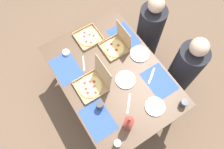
# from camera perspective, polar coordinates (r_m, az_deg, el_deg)

# --- Properties ---
(ground_plane) EXTENTS (6.00, 6.00, 0.00)m
(ground_plane) POSITION_cam_1_polar(r_m,az_deg,el_deg) (2.96, -0.00, -5.95)
(ground_plane) COLOR brown
(dining_table) EXTENTS (1.48, 1.05, 0.73)m
(dining_table) POSITION_cam_1_polar(r_m,az_deg,el_deg) (2.38, -0.00, -0.99)
(dining_table) COLOR #3F3328
(dining_table) RESTS_ON ground_plane
(placemat_near_left) EXTENTS (0.36, 0.26, 0.00)m
(placemat_near_left) POSITION_cam_1_polar(r_m,az_deg,el_deg) (2.37, -12.11, 1.69)
(placemat_near_left) COLOR #2D4C9E
(placemat_near_left) RESTS_ON dining_table
(placemat_near_right) EXTENTS (0.36, 0.26, 0.00)m
(placemat_near_right) POSITION_cam_1_polar(r_m,az_deg,el_deg) (2.13, -3.74, -11.88)
(placemat_near_right) COLOR #2D4C9E
(placemat_near_right) RESTS_ON dining_table
(placemat_far_left) EXTENTS (0.36, 0.26, 0.00)m
(placemat_far_left) POSITION_cam_1_polar(r_m,az_deg,el_deg) (2.53, 3.13, 10.00)
(placemat_far_left) COLOR #2D4C9E
(placemat_far_left) RESTS_ON dining_table
(placemat_far_right) EXTENTS (0.36, 0.26, 0.00)m
(placemat_far_right) POSITION_cam_1_polar(r_m,az_deg,el_deg) (2.31, 12.44, -1.72)
(placemat_far_right) COLOR #2D4C9E
(placemat_far_right) RESTS_ON dining_table
(pizza_box_corner_right) EXTENTS (0.29, 0.32, 0.32)m
(pizza_box_corner_right) POSITION_cam_1_polar(r_m,az_deg,el_deg) (2.20, -5.03, -2.47)
(pizza_box_corner_right) COLOR tan
(pizza_box_corner_right) RESTS_ON dining_table
(pizza_box_corner_left) EXTENTS (0.27, 0.27, 0.30)m
(pizza_box_corner_left) POSITION_cam_1_polar(r_m,az_deg,el_deg) (2.41, 1.12, 7.82)
(pizza_box_corner_left) COLOR tan
(pizza_box_corner_left) RESTS_ON dining_table
(pizza_box_edge_far) EXTENTS (0.28, 0.28, 0.04)m
(pizza_box_edge_far) POSITION_cam_1_polar(r_m,az_deg,el_deg) (2.52, -6.31, 9.79)
(pizza_box_edge_far) COLOR tan
(pizza_box_edge_far) RESTS_ON dining_table
(plate_near_right) EXTENTS (0.21, 0.21, 0.03)m
(plate_near_right) POSITION_cam_1_polar(r_m,az_deg,el_deg) (2.26, 3.67, -1.40)
(plate_near_right) COLOR white
(plate_near_right) RESTS_ON dining_table
(plate_far_left) EXTENTS (0.21, 0.21, 0.03)m
(plate_far_left) POSITION_cam_1_polar(r_m,az_deg,el_deg) (2.41, 7.29, 5.45)
(plate_far_left) COLOR white
(plate_far_left) RESTS_ON dining_table
(plate_middle) EXTENTS (0.20, 0.20, 0.03)m
(plate_middle) POSITION_cam_1_polar(r_m,az_deg,el_deg) (2.19, 11.35, -8.30)
(plate_middle) COLOR white
(plate_middle) RESTS_ON dining_table
(soda_bottle) EXTENTS (0.09, 0.09, 0.32)m
(soda_bottle) POSITION_cam_1_polar(r_m,az_deg,el_deg) (1.99, 4.41, -12.70)
(soda_bottle) COLOR #B2382D
(soda_bottle) RESTS_ON dining_table
(cup_dark) EXTENTS (0.07, 0.07, 0.11)m
(cup_dark) POSITION_cam_1_polar(r_m,az_deg,el_deg) (2.11, -3.24, -8.21)
(cup_dark) COLOR #333338
(cup_dark) RESTS_ON dining_table
(cup_clear_left) EXTENTS (0.07, 0.07, 0.09)m
(cup_clear_left) POSITION_cam_1_polar(r_m,az_deg,el_deg) (2.24, 18.53, -7.26)
(cup_clear_left) COLOR #333338
(cup_clear_left) RESTS_ON dining_table
(cup_spare) EXTENTS (0.06, 0.06, 0.11)m
(cup_spare) POSITION_cam_1_polar(r_m,az_deg,el_deg) (2.04, 1.46, -17.91)
(cup_spare) COLOR silver
(cup_spare) RESTS_ON dining_table
(condiment_bowl) EXTENTS (0.08, 0.08, 0.04)m
(condiment_bowl) POSITION_cam_1_polar(r_m,az_deg,el_deg) (2.45, -12.08, 5.72)
(condiment_bowl) COLOR white
(condiment_bowl) RESTS_ON dining_table
(fork_by_near_right) EXTENTS (0.12, 0.17, 0.00)m
(fork_by_near_right) POSITION_cam_1_polar(r_m,az_deg,el_deg) (2.32, 10.46, -0.31)
(fork_by_near_right) COLOR #B7B7BC
(fork_by_near_right) RESTS_ON dining_table
(fork_by_far_right) EXTENTS (0.18, 0.09, 0.00)m
(fork_by_far_right) POSITION_cam_1_polar(r_m,az_deg,el_deg) (2.36, -7.53, 2.91)
(fork_by_far_right) COLOR #B7B7BC
(fork_by_far_right) RESTS_ON dining_table
(knife_by_near_left) EXTENTS (0.17, 0.15, 0.00)m
(knife_by_near_left) POSITION_cam_1_polar(r_m,az_deg,el_deg) (2.17, 4.45, -7.70)
(knife_by_near_left) COLOR #B7B7BC
(knife_by_near_left) RESTS_ON dining_table
(diner_left_seat) EXTENTS (0.32, 0.32, 1.11)m
(diner_left_seat) POSITION_cam_1_polar(r_m,az_deg,el_deg) (2.89, 9.76, 10.82)
(diner_left_seat) COLOR black
(diner_left_seat) RESTS_ON ground_plane
(diner_right_seat) EXTENTS (0.32, 0.32, 1.14)m
(diner_right_seat) POSITION_cam_1_polar(r_m,az_deg,el_deg) (2.68, 18.30, 0.85)
(diner_right_seat) COLOR black
(diner_right_seat) RESTS_ON ground_plane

